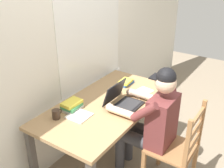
% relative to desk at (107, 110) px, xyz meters
% --- Properties ---
extents(ground_plane, '(8.00, 8.00, 0.00)m').
position_rel_desk_xyz_m(ground_plane, '(0.00, 0.00, -0.65)').
color(ground_plane, gray).
extents(back_wall, '(6.00, 0.08, 2.60)m').
position_rel_desk_xyz_m(back_wall, '(0.01, 0.48, 0.65)').
color(back_wall, silver).
rests_on(back_wall, ground).
extents(desk, '(1.54, 0.80, 0.74)m').
position_rel_desk_xyz_m(desk, '(0.00, 0.00, 0.00)').
color(desk, '#9E7A51').
rests_on(desk, ground).
extents(seated_person, '(0.50, 0.60, 1.23)m').
position_rel_desk_xyz_m(seated_person, '(0.07, -0.48, 0.03)').
color(seated_person, brown).
rests_on(seated_person, ground).
extents(wooden_chair, '(0.42, 0.42, 0.93)m').
position_rel_desk_xyz_m(wooden_chair, '(0.07, -0.76, -0.20)').
color(wooden_chair, olive).
rests_on(wooden_chair, ground).
extents(laptop, '(0.33, 0.30, 0.23)m').
position_rel_desk_xyz_m(laptop, '(0.05, -0.15, 0.14)').
color(laptop, black).
rests_on(laptop, desk).
extents(computer_mouse, '(0.06, 0.10, 0.03)m').
position_rel_desk_xyz_m(computer_mouse, '(0.30, -0.20, 0.10)').
color(computer_mouse, black).
rests_on(computer_mouse, desk).
extents(coffee_mug_white, '(0.12, 0.08, 0.09)m').
position_rel_desk_xyz_m(coffee_mug_white, '(0.20, 0.03, 0.13)').
color(coffee_mug_white, beige).
rests_on(coffee_mug_white, desk).
extents(coffee_mug_dark, '(0.11, 0.07, 0.09)m').
position_rel_desk_xyz_m(coffee_mug_dark, '(-0.49, 0.22, 0.13)').
color(coffee_mug_dark, '#38281E').
rests_on(coffee_mug_dark, desk).
extents(book_stack_main, '(0.20, 0.13, 0.05)m').
position_rel_desk_xyz_m(book_stack_main, '(0.48, 0.06, 0.11)').
color(book_stack_main, '#2D5B9E').
rests_on(book_stack_main, desk).
extents(book_stack_side, '(0.21, 0.16, 0.09)m').
position_rel_desk_xyz_m(book_stack_side, '(-0.29, 0.21, 0.13)').
color(book_stack_side, gray).
rests_on(book_stack_side, desk).
extents(paper_pile_near_laptop, '(0.28, 0.20, 0.01)m').
position_rel_desk_xyz_m(paper_pile_near_laptop, '(0.40, -0.18, 0.09)').
color(paper_pile_near_laptop, white).
rests_on(paper_pile_near_laptop, desk).
extents(paper_pile_back_corner, '(0.20, 0.20, 0.01)m').
position_rel_desk_xyz_m(paper_pile_back_corner, '(-0.35, 0.07, 0.09)').
color(paper_pile_back_corner, white).
rests_on(paper_pile_back_corner, desk).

